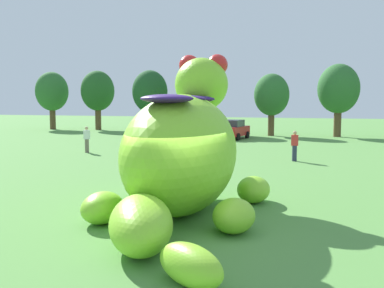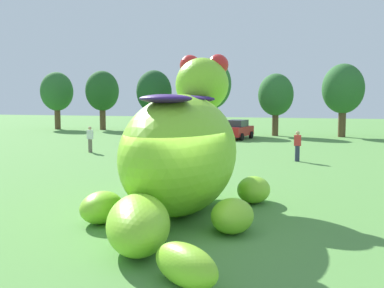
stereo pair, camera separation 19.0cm
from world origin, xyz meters
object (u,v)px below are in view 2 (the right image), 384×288
at_px(car_orange, 198,130).
at_px(spectator_near_inflatable, 90,139).
at_px(car_red, 237,130).
at_px(car_yellow, 171,128).
at_px(spectator_mid_field, 297,146).
at_px(giant_inflatable_creature, 182,152).

relative_size(car_orange, spectator_near_inflatable, 2.46).
bearing_deg(car_red, car_yellow, -177.14).
xyz_separation_m(car_yellow, spectator_mid_field, (12.39, -12.91, -0.01)).
height_order(giant_inflatable_creature, spectator_mid_field, giant_inflatable_creature).
bearing_deg(car_yellow, spectator_mid_field, -46.17).
xyz_separation_m(car_red, spectator_near_inflatable, (-7.16, -12.92, -0.01)).
bearing_deg(car_orange, spectator_near_inflatable, -108.04).
height_order(giant_inflatable_creature, car_orange, giant_inflatable_creature).
distance_m(car_red, spectator_near_inflatable, 14.77).
xyz_separation_m(car_orange, spectator_mid_field, (9.50, -12.16, -0.01)).
bearing_deg(spectator_near_inflatable, spectator_mid_field, -1.27).
distance_m(car_red, spectator_mid_field, 14.60).
bearing_deg(spectator_mid_field, car_yellow, 133.83).
relative_size(car_yellow, spectator_near_inflatable, 2.44).
height_order(car_yellow, spectator_mid_field, car_yellow).
distance_m(car_yellow, spectator_near_inflatable, 12.65).
bearing_deg(car_yellow, car_red, 2.86).
bearing_deg(car_orange, spectator_mid_field, -51.99).
bearing_deg(car_red, spectator_mid_field, -64.85).
height_order(car_orange, spectator_mid_field, car_orange).
xyz_separation_m(giant_inflatable_creature, car_yellow, (-9.93, 25.58, -0.99)).
bearing_deg(spectator_mid_field, spectator_near_inflatable, 178.73).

